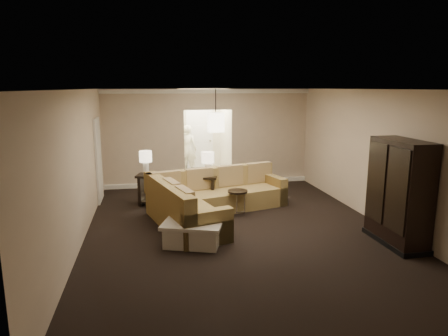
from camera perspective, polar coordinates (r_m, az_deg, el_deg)
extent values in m
plane|color=black|center=(8.16, 2.12, -8.90)|extent=(8.00, 8.00, 0.00)
cube|color=#BAA58D|center=(11.67, -2.26, 4.37)|extent=(6.00, 0.04, 2.80)
cube|color=#BAA58D|center=(4.12, 15.02, -9.34)|extent=(6.00, 0.04, 2.80)
cube|color=#BAA58D|center=(7.69, -20.13, -0.02)|extent=(0.04, 8.00, 2.80)
cube|color=#BAA58D|center=(8.95, 21.26, 1.42)|extent=(0.04, 8.00, 2.80)
cube|color=silver|center=(7.65, 2.27, 11.16)|extent=(6.00, 8.00, 0.02)
cube|color=white|center=(11.54, -2.27, 10.91)|extent=(6.00, 0.10, 0.12)
cube|color=white|center=(11.86, -2.17, -2.10)|extent=(6.00, 0.10, 0.12)
cube|color=white|center=(10.48, -17.48, 1.10)|extent=(0.05, 0.90, 2.10)
cube|color=beige|center=(12.89, -2.88, -1.28)|extent=(1.40, 2.00, 0.01)
cube|color=#EBE7C0|center=(12.58, -6.11, 4.82)|extent=(0.04, 2.00, 2.80)
cube|color=#EBE7C0|center=(12.77, 0.18, 4.98)|extent=(0.04, 2.00, 2.80)
cube|color=#EBE7C0|center=(13.64, -3.53, 5.38)|extent=(1.40, 0.04, 2.80)
cube|color=white|center=(13.65, -3.50, 3.90)|extent=(0.90, 0.05, 2.10)
cube|color=brown|center=(9.44, -0.73, -4.61)|extent=(3.38, 1.80, 0.45)
cube|color=brown|center=(7.91, -4.30, -7.84)|extent=(1.34, 1.72, 0.45)
cube|color=brown|center=(9.63, -1.65, -1.36)|extent=(3.20, 1.11, 0.50)
cube|color=brown|center=(8.14, -8.11, -3.86)|extent=(0.94, 2.57, 0.50)
cube|color=brown|center=(10.13, 7.03, -2.94)|extent=(0.47, 1.00, 0.67)
cube|color=brown|center=(7.32, -2.38, -8.56)|extent=(1.00, 0.47, 0.67)
cube|color=#8B6B4A|center=(9.16, -8.29, -2.01)|extent=(0.69, 0.34, 0.50)
cube|color=#8B6B4A|center=(9.43, -3.61, -1.52)|extent=(0.69, 0.34, 0.50)
cube|color=#8B6B4A|center=(9.76, 0.79, -1.05)|extent=(0.69, 0.34, 0.50)
cube|color=#8B6B4A|center=(10.15, 4.87, -0.61)|extent=(0.69, 0.34, 0.50)
cube|color=#8B6B4A|center=(8.28, -7.50, -3.44)|extent=(0.34, 0.67, 0.50)
cube|color=#8B6B4A|center=(7.59, -5.64, -4.77)|extent=(0.34, 0.67, 0.50)
cube|color=beige|center=(7.57, -4.19, -9.11)|extent=(1.23, 1.23, 0.37)
cube|color=beige|center=(7.50, -4.21, -7.57)|extent=(1.37, 1.37, 0.06)
cube|color=black|center=(7.44, -4.71, -7.37)|extent=(0.11, 0.18, 0.02)
cube|color=beige|center=(7.60, -2.76, -6.98)|extent=(0.33, 0.38, 0.01)
cube|color=black|center=(9.71, -6.75, -1.17)|extent=(2.01, 0.98, 0.05)
cube|color=black|center=(10.02, -11.69, -3.13)|extent=(0.18, 0.40, 0.71)
cube|color=black|center=(9.65, -1.51, -3.45)|extent=(0.18, 0.40, 0.71)
cube|color=black|center=(9.86, -6.66, -4.70)|extent=(1.91, 0.91, 0.04)
cube|color=black|center=(7.90, 23.75, -3.25)|extent=(0.53, 1.29, 1.93)
cube|color=black|center=(7.45, 23.47, -2.96)|extent=(0.03, 0.57, 1.47)
cube|color=black|center=(7.98, 20.90, -1.86)|extent=(0.03, 0.57, 1.47)
cube|color=black|center=(8.16, 23.23, -9.51)|extent=(0.57, 1.34, 0.09)
cylinder|color=black|center=(8.99, 1.97, -3.35)|extent=(0.45, 0.45, 0.04)
torus|color=silver|center=(9.11, 1.95, -6.02)|extent=(0.37, 0.37, 0.02)
cylinder|color=silver|center=(9.13, 2.96, -4.93)|extent=(0.02, 0.02, 0.53)
cylinder|color=silver|center=(9.17, 1.09, -4.85)|extent=(0.02, 0.02, 0.53)
cylinder|color=silver|center=(8.90, 1.81, -5.35)|extent=(0.02, 0.02, 0.53)
cylinder|color=white|center=(9.86, -11.08, -0.03)|extent=(0.14, 0.14, 0.31)
cylinder|color=#FFE7BF|center=(9.80, -11.14, 1.63)|extent=(0.30, 0.30, 0.27)
cylinder|color=white|center=(9.54, -2.33, -0.20)|extent=(0.14, 0.14, 0.31)
cylinder|color=#FFE7BF|center=(9.49, -2.34, 1.51)|extent=(0.30, 0.30, 0.27)
cylinder|color=black|center=(10.31, -1.20, 9.57)|extent=(0.02, 0.02, 0.60)
cube|color=#FFEFC6|center=(10.34, -1.19, 6.52)|extent=(0.38, 0.38, 0.48)
imported|color=beige|center=(13.26, -5.21, 3.03)|extent=(0.77, 0.66, 1.82)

